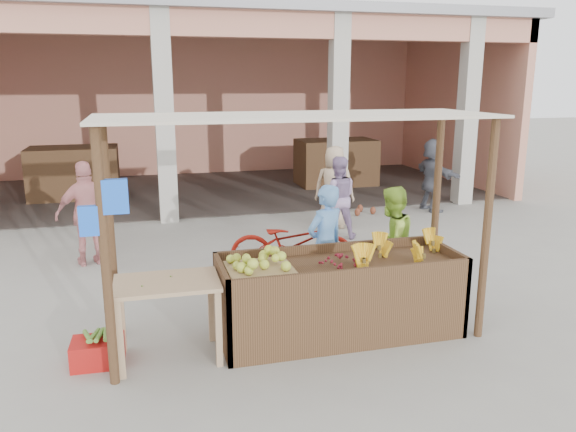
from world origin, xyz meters
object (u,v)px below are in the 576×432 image
object	(u,v)px
fruit_stall	(339,299)
vendor_green	(391,240)
vendor_blue	(325,241)
side_table	(167,294)
motorcycle	(292,243)
red_crate	(98,352)

from	to	relation	value
fruit_stall	vendor_green	world-z (taller)	vendor_green
fruit_stall	vendor_blue	world-z (taller)	vendor_blue
fruit_stall	vendor_blue	size ratio (longest dim) A/B	1.62
vendor_blue	side_table	bearing A→B (deg)	2.12
side_table	vendor_blue	world-z (taller)	vendor_blue
vendor_blue	motorcycle	world-z (taller)	vendor_blue
vendor_blue	fruit_stall	bearing A→B (deg)	57.23
red_crate	vendor_blue	xyz separation A→B (m)	(2.64, 0.92, 0.67)
motorcycle	red_crate	bearing A→B (deg)	145.03
vendor_blue	motorcycle	distance (m)	1.15
side_table	motorcycle	bearing A→B (deg)	49.18
fruit_stall	vendor_green	xyz separation A→B (m)	(0.99, 0.84, 0.36)
red_crate	vendor_blue	bearing A→B (deg)	21.48
motorcycle	vendor_green	bearing A→B (deg)	-122.90
side_table	motorcycle	distance (m)	2.77
vendor_blue	vendor_green	bearing A→B (deg)	152.93
vendor_green	motorcycle	size ratio (longest dim) A/B	0.83
side_table	red_crate	world-z (taller)	side_table
red_crate	fruit_stall	bearing A→B (deg)	3.27
red_crate	vendor_green	size ratio (longest dim) A/B	0.33
fruit_stall	vendor_green	size ratio (longest dim) A/B	1.71
motorcycle	side_table	bearing A→B (deg)	154.85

